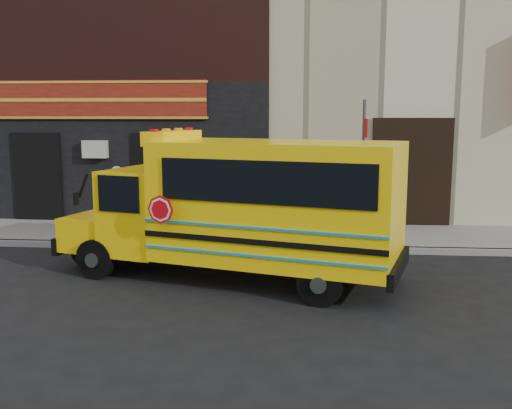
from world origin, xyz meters
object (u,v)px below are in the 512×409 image
object	(u,v)px
bicycle	(112,241)
cyclist	(119,220)
school_bus	(246,205)
sign_pole	(363,168)

from	to	relation	value
bicycle	cyclist	distance (m)	0.49
school_bus	cyclist	distance (m)	3.04
sign_pole	school_bus	bearing A→B (deg)	-130.22
school_bus	sign_pole	bearing A→B (deg)	49.78
cyclist	bicycle	bearing A→B (deg)	113.02
bicycle	cyclist	xyz separation A→B (m)	(0.14, 0.09, 0.46)
bicycle	cyclist	size ratio (longest dim) A/B	0.90
school_bus	cyclist	bearing A→B (deg)	161.69
school_bus	sign_pole	distance (m)	3.98
cyclist	school_bus	bearing A→B (deg)	-117.54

